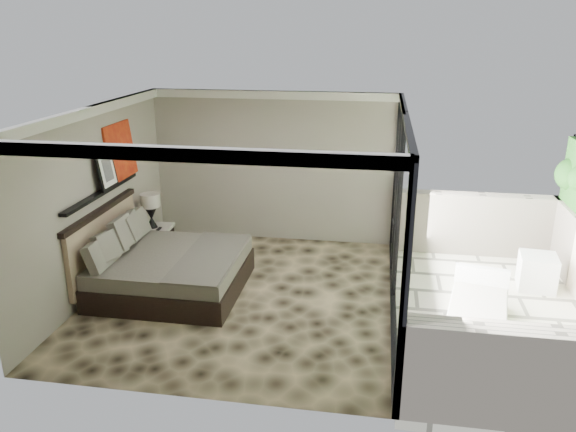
% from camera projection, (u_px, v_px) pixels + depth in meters
% --- Properties ---
extents(floor, '(5.00, 5.00, 0.00)m').
position_uv_depth(floor, '(243.00, 296.00, 8.53)').
color(floor, black).
rests_on(floor, ground).
extents(ceiling, '(4.50, 5.00, 0.02)m').
position_uv_depth(ceiling, '(238.00, 111.00, 7.63)').
color(ceiling, silver).
rests_on(ceiling, back_wall).
extents(back_wall, '(4.50, 0.02, 2.80)m').
position_uv_depth(back_wall, '(273.00, 167.00, 10.40)').
color(back_wall, gray).
rests_on(back_wall, floor).
extents(left_wall, '(0.02, 5.00, 2.80)m').
position_uv_depth(left_wall, '(96.00, 201.00, 8.43)').
color(left_wall, gray).
rests_on(left_wall, floor).
extents(glass_wall, '(0.08, 5.00, 2.80)m').
position_uv_depth(glass_wall, '(399.00, 216.00, 7.73)').
color(glass_wall, white).
rests_on(glass_wall, floor).
extents(terrace_slab, '(3.00, 5.00, 0.12)m').
position_uv_depth(terrace_slab, '(500.00, 319.00, 7.96)').
color(terrace_slab, beige).
rests_on(terrace_slab, ground).
extents(picture_ledge, '(0.12, 2.20, 0.05)m').
position_uv_depth(picture_ledge, '(102.00, 193.00, 8.48)').
color(picture_ledge, black).
rests_on(picture_ledge, left_wall).
extents(bed, '(2.19, 2.12, 1.21)m').
position_uv_depth(bed, '(165.00, 268.00, 8.63)').
color(bed, black).
rests_on(bed, floor).
extents(nightstand, '(0.75, 0.75, 0.56)m').
position_uv_depth(nightstand, '(155.00, 239.00, 9.99)').
color(nightstand, black).
rests_on(nightstand, floor).
extents(table_lamp, '(0.34, 0.34, 0.62)m').
position_uv_depth(table_lamp, '(151.00, 206.00, 9.77)').
color(table_lamp, black).
rests_on(table_lamp, nightstand).
extents(abstract_canvas, '(0.13, 0.90, 0.90)m').
position_uv_depth(abstract_canvas, '(120.00, 151.00, 9.05)').
color(abstract_canvas, '#A23E0D').
rests_on(abstract_canvas, picture_ledge).
extents(framed_print, '(0.11, 0.50, 0.60)m').
position_uv_depth(framed_print, '(106.00, 170.00, 8.50)').
color(framed_print, black).
rests_on(framed_print, picture_ledge).
extents(ottoman, '(0.60, 0.60, 0.54)m').
position_uv_depth(ottoman, '(537.00, 272.00, 8.71)').
color(ottoman, silver).
rests_on(ottoman, terrace_slab).
extents(lounger, '(1.04, 1.64, 0.59)m').
position_uv_depth(lounger, '(477.00, 313.00, 7.62)').
color(lounger, white).
rests_on(lounger, terrace_slab).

